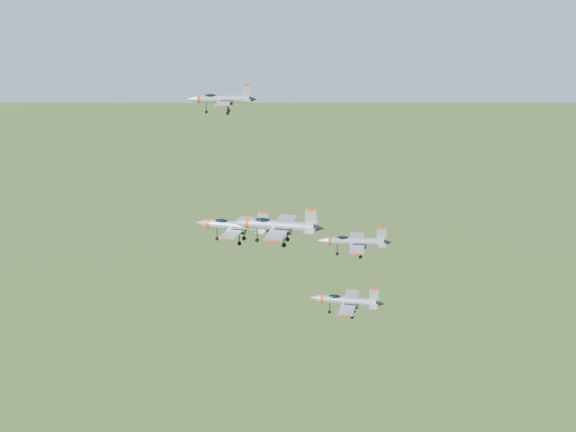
# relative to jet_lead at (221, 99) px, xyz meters

# --- Properties ---
(jet_lead) EXTENTS (12.47, 10.48, 3.35)m
(jet_lead) POSITION_rel_jet_lead_xyz_m (0.00, 0.00, 0.00)
(jet_lead) COLOR #A5AAB1
(jet_left_high) EXTENTS (13.91, 11.47, 3.72)m
(jet_left_high) POSITION_rel_jet_lead_xyz_m (6.08, -14.76, -18.21)
(jet_left_high) COLOR #A5AAB1
(jet_right_high) EXTENTS (13.69, 11.24, 3.67)m
(jet_right_high) POSITION_rel_jet_lead_xyz_m (16.54, -28.53, -12.67)
(jet_right_high) COLOR #A5AAB1
(jet_left_low) EXTENTS (13.18, 10.99, 3.52)m
(jet_left_low) POSITION_rel_jet_lead_xyz_m (24.70, -3.91, -23.48)
(jet_left_low) COLOR #A5AAB1
(jet_right_low) EXTENTS (11.79, 9.67, 3.16)m
(jet_right_low) POSITION_rel_jet_lead_xyz_m (26.04, -22.11, -26.57)
(jet_right_low) COLOR #A5AAB1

